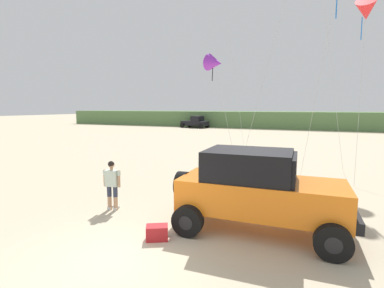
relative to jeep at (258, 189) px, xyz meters
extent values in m
plane|color=#C1B293|center=(-2.64, -2.73, -1.20)|extent=(220.00, 220.00, 0.00)
cube|color=#567A47|center=(0.04, 43.11, 0.14)|extent=(90.00, 8.77, 2.69)
cube|color=orange|center=(0.07, 0.00, -0.19)|extent=(4.47, 2.01, 0.90)
cube|color=orange|center=(1.72, 0.07, 0.18)|extent=(1.16, 1.73, 0.12)
cube|color=black|center=(-0.28, -0.01, 0.66)|extent=(2.37, 1.85, 0.80)
cube|color=black|center=(0.92, 0.04, 0.62)|extent=(0.16, 1.67, 0.72)
cube|color=black|center=(2.35, 0.09, -0.46)|extent=(0.27, 1.81, 0.28)
cylinder|color=black|center=(-2.25, -0.09, -0.09)|extent=(0.33, 0.78, 0.77)
cylinder|color=black|center=(1.78, 1.10, -0.78)|extent=(0.85, 0.33, 0.84)
cylinder|color=black|center=(1.78, 1.10, -0.78)|extent=(0.39, 0.33, 0.38)
cylinder|color=black|center=(1.86, -0.96, -0.78)|extent=(0.85, 0.33, 0.84)
cylinder|color=black|center=(1.86, -0.96, -0.78)|extent=(0.39, 0.33, 0.38)
cylinder|color=black|center=(-1.72, 0.96, -0.78)|extent=(0.85, 0.33, 0.84)
cylinder|color=black|center=(-1.72, 0.96, -0.78)|extent=(0.39, 0.33, 0.38)
cylinder|color=black|center=(-1.64, -1.09, -0.78)|extent=(0.85, 0.33, 0.84)
cylinder|color=black|center=(-1.64, -1.09, -0.78)|extent=(0.39, 0.33, 0.38)
cylinder|color=tan|center=(-4.88, -0.27, -0.95)|extent=(0.14, 0.14, 0.49)
cylinder|color=#2D3347|center=(-4.88, -0.27, -0.56)|extent=(0.15, 0.15, 0.36)
cube|color=silver|center=(-4.89, -0.23, -1.15)|extent=(0.16, 0.28, 0.10)
cylinder|color=tan|center=(-4.67, -0.22, -0.95)|extent=(0.14, 0.14, 0.49)
cylinder|color=#2D3347|center=(-4.67, -0.22, -0.56)|extent=(0.15, 0.15, 0.36)
cube|color=silver|center=(-4.67, -0.18, -1.15)|extent=(0.16, 0.28, 0.10)
cube|color=silver|center=(-4.77, -0.24, -0.11)|extent=(0.44, 0.33, 0.54)
cylinder|color=tan|center=(-5.02, -0.29, -0.12)|extent=(0.09, 0.09, 0.56)
cylinder|color=silver|center=(-5.02, -0.29, 0.07)|extent=(0.11, 0.11, 0.16)
cylinder|color=tan|center=(-4.52, -0.19, -0.12)|extent=(0.09, 0.09, 0.56)
cylinder|color=silver|center=(-4.52, -0.19, 0.07)|extent=(0.11, 0.11, 0.16)
cylinder|color=tan|center=(-4.77, -0.24, 0.20)|extent=(0.10, 0.10, 0.08)
sphere|color=tan|center=(-4.77, -0.24, 0.34)|extent=(0.21, 0.21, 0.21)
sphere|color=black|center=(-4.77, -0.26, 0.36)|extent=(0.21, 0.21, 0.21)
cube|color=#B21E23|center=(-2.29, -1.60, -1.01)|extent=(0.66, 0.58, 0.38)
cube|color=black|center=(-17.24, 37.03, -0.44)|extent=(4.88, 2.77, 0.76)
cube|color=black|center=(-16.70, 36.93, 0.36)|extent=(1.92, 2.08, 0.84)
cylinder|color=black|center=(-15.22, 37.70, -0.82)|extent=(0.80, 0.40, 0.76)
cylinder|color=black|center=(-15.64, 35.64, -0.82)|extent=(0.80, 0.40, 0.76)
cylinder|color=black|center=(-18.85, 38.43, -0.82)|extent=(0.80, 0.40, 0.76)
cylinder|color=black|center=(-19.26, 36.37, -0.82)|extent=(0.80, 0.40, 0.76)
cone|color=red|center=(3.54, 10.47, 7.30)|extent=(1.31, 1.50, 1.64)
cylinder|color=blue|center=(3.39, 10.47, 6.39)|extent=(0.05, 0.15, 1.19)
cylinder|color=silver|center=(3.28, 8.23, 3.07)|extent=(0.52, 4.48, 8.45)
cylinder|color=silver|center=(-4.60, 13.92, 5.88)|extent=(3.01, 3.38, 14.05)
cylinder|color=silver|center=(1.90, 10.77, 5.36)|extent=(1.95, 2.79, 13.02)
cylinder|color=silver|center=(-0.83, 8.46, 5.79)|extent=(2.31, 5.67, 13.88)
cylinder|color=silver|center=(1.47, 6.21, 3.69)|extent=(1.32, 1.51, 9.68)
cone|color=purple|center=(-4.61, 9.83, 4.98)|extent=(1.45, 1.47, 1.34)
cylinder|color=black|center=(-4.76, 9.83, 4.28)|extent=(0.05, 0.15, 0.80)
cylinder|color=silver|center=(-3.22, 7.59, 1.92)|extent=(2.78, 4.49, 6.14)
camera|label=1|loc=(1.36, -7.83, 2.23)|focal=27.06mm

